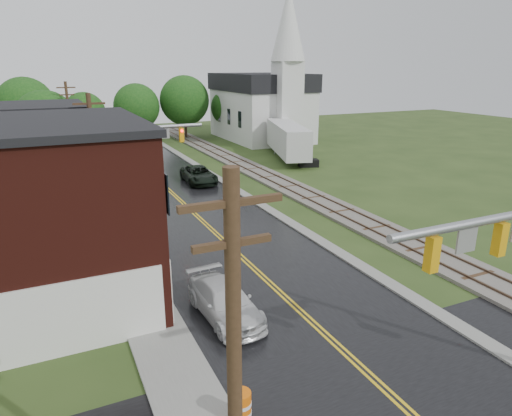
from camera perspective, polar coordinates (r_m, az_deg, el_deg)
main_road at (r=39.19m, az=-10.14°, el=1.56°), size 10.00×90.00×0.02m
cross_road at (r=16.51m, az=18.95°, el=-23.30°), size 60.00×9.00×0.02m
curb_right at (r=45.36m, az=-5.22°, el=3.93°), size 0.80×70.00×0.12m
sidewalk_left at (r=33.42m, az=-18.15°, el=-1.84°), size 2.40×50.00×0.12m
yellow_house at (r=33.41m, az=-27.06°, el=2.82°), size 8.00×7.00×6.40m
darkred_building at (r=42.39m, az=-25.32°, el=4.41°), size 7.00×6.00×4.40m
church at (r=67.25m, az=1.06°, el=13.42°), size 10.40×18.40×20.00m
railroad at (r=47.04m, az=0.07°, el=4.62°), size 3.20×80.00×0.30m
traffic_signal_far at (r=34.53m, az=-14.86°, el=7.59°), size 7.34×0.43×7.20m
utility_pole_a at (r=9.14m, az=-2.67°, el=-22.04°), size 1.80×0.28×9.00m
utility_pole_b at (r=29.26m, az=-19.41°, el=4.98°), size 1.80×0.28×9.00m
utility_pole_c at (r=50.96m, az=-22.19°, el=9.62°), size 1.80×0.28×9.00m
tree_left_e at (r=52.77m, az=-24.57°, el=9.66°), size 6.40×6.40×8.16m
suv_dark at (r=42.89m, az=-7.16°, el=4.13°), size 2.76×5.59×1.53m
pickup_white at (r=20.22m, az=-3.92°, el=-11.61°), size 2.31×5.13×1.46m
semi_trailer at (r=53.65m, az=3.99°, el=8.64°), size 6.47×13.09×4.01m
construction_barrel at (r=15.18m, az=-1.86°, el=-23.67°), size 0.77×0.77×1.11m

